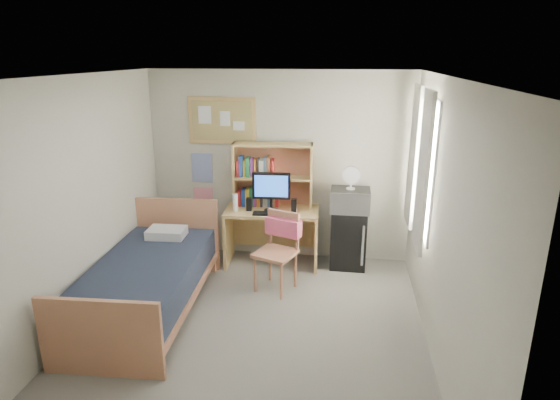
# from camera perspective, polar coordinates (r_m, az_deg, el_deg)

# --- Properties ---
(floor) EXTENTS (3.60, 4.20, 0.02)m
(floor) POSITION_cam_1_polar(r_m,az_deg,el_deg) (5.07, -3.64, -16.15)
(floor) COLOR gray
(floor) RESTS_ON ground
(ceiling) EXTENTS (3.60, 4.20, 0.02)m
(ceiling) POSITION_cam_1_polar(r_m,az_deg,el_deg) (4.23, -4.33, 14.77)
(ceiling) COLOR white
(ceiling) RESTS_ON wall_back
(wall_back) EXTENTS (3.60, 0.04, 2.60)m
(wall_back) POSITION_cam_1_polar(r_m,az_deg,el_deg) (6.47, -0.12, 4.09)
(wall_back) COLOR beige
(wall_back) RESTS_ON floor
(wall_front) EXTENTS (3.60, 0.04, 2.60)m
(wall_front) POSITION_cam_1_polar(r_m,az_deg,el_deg) (2.68, -13.67, -17.01)
(wall_front) COLOR beige
(wall_front) RESTS_ON floor
(wall_left) EXTENTS (0.04, 4.20, 2.60)m
(wall_left) POSITION_cam_1_polar(r_m,az_deg,el_deg) (5.16, -23.93, -0.95)
(wall_left) COLOR beige
(wall_left) RESTS_ON floor
(wall_right) EXTENTS (0.04, 4.20, 2.60)m
(wall_right) POSITION_cam_1_polar(r_m,az_deg,el_deg) (4.48, 19.20, -3.02)
(wall_right) COLOR beige
(wall_right) RESTS_ON floor
(window_unit) EXTENTS (0.10, 1.40, 1.70)m
(window_unit) POSITION_cam_1_polar(r_m,az_deg,el_deg) (5.53, 16.78, 4.22)
(window_unit) COLOR white
(window_unit) RESTS_ON wall_right
(curtain_left) EXTENTS (0.04, 0.55, 1.70)m
(curtain_left) POSITION_cam_1_polar(r_m,az_deg,el_deg) (5.14, 17.07, 3.24)
(curtain_left) COLOR silver
(curtain_left) RESTS_ON wall_right
(curtain_right) EXTENTS (0.04, 0.55, 1.70)m
(curtain_right) POSITION_cam_1_polar(r_m,az_deg,el_deg) (5.91, 15.95, 5.12)
(curtain_right) COLOR silver
(curtain_right) RESTS_ON wall_right
(bulletin_board) EXTENTS (0.94, 0.03, 0.64)m
(bulletin_board) POSITION_cam_1_polar(r_m,az_deg,el_deg) (6.50, -7.07, 9.58)
(bulletin_board) COLOR tan
(bulletin_board) RESTS_ON wall_back
(poster_wave) EXTENTS (0.30, 0.01, 0.42)m
(poster_wave) POSITION_cam_1_polar(r_m,az_deg,el_deg) (6.72, -9.49, 3.90)
(poster_wave) COLOR #2A45AA
(poster_wave) RESTS_ON wall_back
(poster_japan) EXTENTS (0.28, 0.01, 0.36)m
(poster_japan) POSITION_cam_1_polar(r_m,az_deg,el_deg) (6.84, -9.29, 0.07)
(poster_japan) COLOR #E0274C
(poster_japan) RESTS_ON wall_back
(desk) EXTENTS (1.29, 0.70, 0.78)m
(desk) POSITION_cam_1_polar(r_m,az_deg,el_deg) (6.44, -0.97, -4.47)
(desk) COLOR #D9B269
(desk) RESTS_ON floor
(desk_chair) EXTENTS (0.63, 0.63, 0.98)m
(desk_chair) POSITION_cam_1_polar(r_m,az_deg,el_deg) (5.69, -0.57, -6.45)
(desk_chair) COLOR tan
(desk_chair) RESTS_ON floor
(mini_fridge) EXTENTS (0.47, 0.47, 0.80)m
(mini_fridge) POSITION_cam_1_polar(r_m,az_deg,el_deg) (6.43, 8.32, -4.60)
(mini_fridge) COLOR black
(mini_fridge) RESTS_ON floor
(bed) EXTENTS (1.20, 2.24, 0.60)m
(bed) POSITION_cam_1_polar(r_m,az_deg,el_deg) (5.51, -15.89, -10.15)
(bed) COLOR #191F2E
(bed) RESTS_ON floor
(hutch) EXTENTS (1.08, 0.33, 0.87)m
(hutch) POSITION_cam_1_polar(r_m,az_deg,el_deg) (6.32, -0.88, 3.02)
(hutch) COLOR #D9B269
(hutch) RESTS_ON desk
(monitor) EXTENTS (0.50, 0.07, 0.53)m
(monitor) POSITION_cam_1_polar(r_m,az_deg,el_deg) (6.17, -1.06, 1.01)
(monitor) COLOR black
(monitor) RESTS_ON desk
(keyboard) EXTENTS (0.47, 0.17, 0.02)m
(keyboard) POSITION_cam_1_polar(r_m,az_deg,el_deg) (6.11, -1.18, -1.66)
(keyboard) COLOR black
(keyboard) RESTS_ON desk
(speaker_left) EXTENTS (0.08, 0.08, 0.17)m
(speaker_left) POSITION_cam_1_polar(r_m,az_deg,el_deg) (6.26, -3.79, -0.52)
(speaker_left) COLOR black
(speaker_left) RESTS_ON desk
(speaker_right) EXTENTS (0.08, 0.08, 0.17)m
(speaker_right) POSITION_cam_1_polar(r_m,az_deg,el_deg) (6.20, 1.71, -0.66)
(speaker_right) COLOR black
(speaker_right) RESTS_ON desk
(water_bottle) EXTENTS (0.07, 0.07, 0.24)m
(water_bottle) POSITION_cam_1_polar(r_m,az_deg,el_deg) (6.24, -5.48, -0.30)
(water_bottle) COLOR silver
(water_bottle) RESTS_ON desk
(hoodie) EXTENTS (0.47, 0.29, 0.22)m
(hoodie) POSITION_cam_1_polar(r_m,az_deg,el_deg) (5.75, 0.41, -3.29)
(hoodie) COLOR #F35C7F
(hoodie) RESTS_ON desk_chair
(microwave) EXTENTS (0.51, 0.39, 0.30)m
(microwave) POSITION_cam_1_polar(r_m,az_deg,el_deg) (6.23, 8.54, 0.01)
(microwave) COLOR silver
(microwave) RESTS_ON mini_fridge
(desk_fan) EXTENTS (0.23, 0.23, 0.28)m
(desk_fan) POSITION_cam_1_polar(r_m,az_deg,el_deg) (6.15, 8.66, 2.60)
(desk_fan) COLOR silver
(desk_fan) RESTS_ON microwave
(pillow) EXTENTS (0.47, 0.34, 0.11)m
(pillow) POSITION_cam_1_polar(r_m,az_deg,el_deg) (6.01, -13.65, -3.89)
(pillow) COLOR silver
(pillow) RESTS_ON bed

